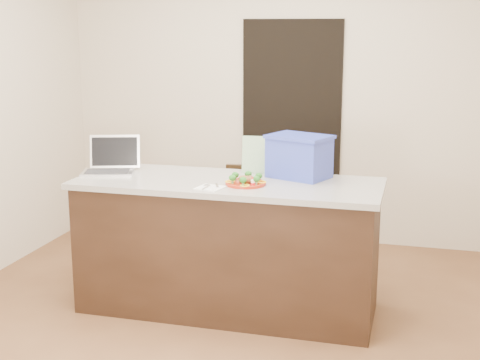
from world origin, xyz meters
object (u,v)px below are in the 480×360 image
(island, at_px, (228,246))
(plate, at_px, (246,183))
(napkin, at_px, (210,188))
(yogurt_bottle, at_px, (253,183))
(blue_box, at_px, (299,156))
(laptop, at_px, (111,162))
(chair, at_px, (247,213))

(island, height_order, plate, plate)
(napkin, bearing_deg, plate, 38.41)
(yogurt_bottle, height_order, blue_box, blue_box)
(yogurt_bottle, bearing_deg, laptop, 169.88)
(island, height_order, yogurt_bottle, yogurt_bottle)
(island, relative_size, napkin, 12.85)
(napkin, height_order, yogurt_bottle, yogurt_bottle)
(plate, height_order, yogurt_bottle, yogurt_bottle)
(blue_box, height_order, chair, blue_box)
(plate, relative_size, chair, 0.31)
(blue_box, bearing_deg, napkin, -115.25)
(napkin, distance_m, yogurt_bottle, 0.28)
(yogurt_bottle, distance_m, chair, 1.02)
(plate, height_order, napkin, plate)
(plate, bearing_deg, blue_box, 46.02)
(napkin, distance_m, blue_box, 0.69)
(blue_box, bearing_deg, laptop, -151.65)
(island, height_order, blue_box, blue_box)
(island, xyz_separation_m, plate, (0.15, -0.09, 0.47))
(napkin, xyz_separation_m, chair, (-0.01, 0.98, -0.44))
(island, bearing_deg, napkin, -100.78)
(island, relative_size, plate, 7.71)
(yogurt_bottle, bearing_deg, island, 147.95)
(island, bearing_deg, yogurt_bottle, -32.05)
(yogurt_bottle, height_order, laptop, laptop)
(blue_box, relative_size, chair, 0.56)
(yogurt_bottle, distance_m, blue_box, 0.44)
(plate, relative_size, napkin, 1.67)
(yogurt_bottle, xyz_separation_m, laptop, (-1.09, 0.19, 0.04))
(napkin, relative_size, laptop, 0.39)
(chair, bearing_deg, laptop, -144.49)
(island, bearing_deg, blue_box, 26.50)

